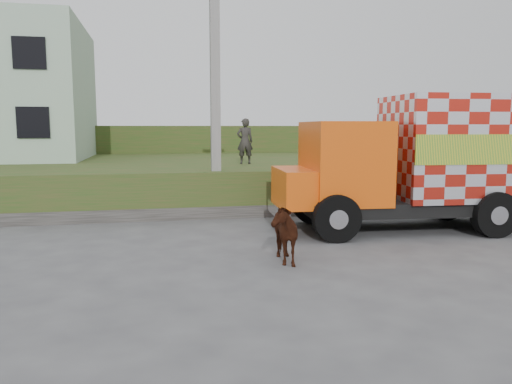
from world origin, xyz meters
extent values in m
plane|color=#474749|center=(0.00, 0.00, 0.00)|extent=(120.00, 120.00, 0.00)
cube|color=#29521B|center=(0.00, 10.00, 0.75)|extent=(40.00, 12.00, 1.50)
cube|color=#29521B|center=(0.00, 22.00, 1.50)|extent=(40.00, 12.00, 3.00)
cube|color=#595651|center=(-2.00, 4.20, 0.20)|extent=(16.00, 0.50, 0.40)
cube|color=gray|center=(-1.00, 4.60, 4.00)|extent=(0.30, 0.30, 8.00)
cube|color=black|center=(4.85, 1.27, 0.73)|extent=(7.73, 2.96, 0.39)
cube|color=#DD4E0B|center=(2.18, 1.45, 1.95)|extent=(2.18, 2.69, 2.23)
cube|color=#DD4E0B|center=(0.90, 1.53, 1.28)|extent=(1.27, 2.41, 1.00)
cube|color=silver|center=(6.19, 1.18, 2.34)|extent=(5.30, 3.02, 2.90)
cube|color=yellow|center=(6.10, -0.18, 2.34)|extent=(5.12, 0.39, 0.78)
cube|color=yellow|center=(6.28, 2.54, 2.34)|extent=(5.12, 0.39, 0.78)
cube|color=silver|center=(0.34, 1.57, 0.61)|extent=(0.34, 2.57, 0.33)
cylinder|color=black|center=(1.54, 0.20, 0.61)|extent=(1.25, 0.47, 1.23)
cylinder|color=black|center=(1.71, 2.77, 0.61)|extent=(1.25, 0.47, 1.23)
cylinder|color=black|center=(5.88, -0.09, 0.61)|extent=(1.25, 0.47, 1.23)
cylinder|color=black|center=(6.05, 2.47, 0.61)|extent=(1.25, 0.47, 1.23)
cylinder|color=black|center=(7.83, 2.35, 0.61)|extent=(1.25, 0.47, 1.23)
imported|color=#311C0C|center=(-0.33, -1.31, 0.66)|extent=(0.75, 1.58, 1.32)
imported|color=#302D2A|center=(0.48, 7.46, 2.38)|extent=(0.65, 0.43, 1.76)
camera|label=1|loc=(-2.96, -11.63, 2.91)|focal=35.00mm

